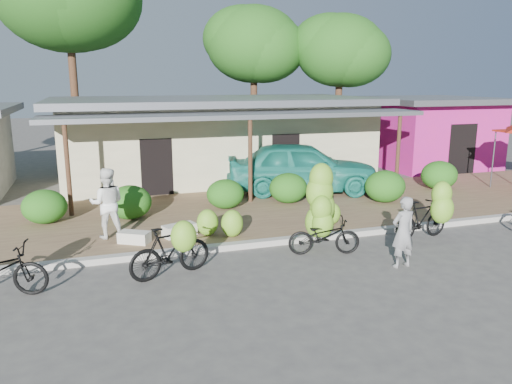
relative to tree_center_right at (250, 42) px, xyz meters
The scene contains 24 objects.
ground 17.96m from the tree_center_right, 101.27° to the right, with size 100.00×100.00×0.00m, color #4D4A47.
sidewalk 13.44m from the tree_center_right, 105.91° to the right, with size 60.00×6.00×0.12m, color olive.
curb 16.10m from the tree_center_right, 102.76° to the right, with size 60.00×0.25×0.15m, color #A8A399.
shop_main 7.83m from the tree_center_right, 120.22° to the right, with size 13.00×8.50×3.35m.
shop_pink 10.09m from the tree_center_right, 38.04° to the right, with size 6.00×6.00×3.25m.
tree_center_right is the anchor object (origin of this frame).
tree_near_right 4.49m from the tree_center_right, 26.57° to the right, with size 4.74×4.58×7.38m.
hedge_0 15.66m from the tree_center_right, 130.62° to the right, with size 1.23×1.11×0.96m, color #276216.
hedge_1 14.58m from the tree_center_right, 122.42° to the right, with size 1.26×1.14×0.99m, color #276216.
hedge_2 13.10m from the tree_center_right, 111.25° to the right, with size 1.18×1.06×0.92m, color #276216.
hedge_3 12.49m from the tree_center_right, 101.17° to the right, with size 1.26×1.14×0.99m, color #276216.
hedge_4 13.13m from the tree_center_right, 85.80° to the right, with size 1.35×1.21×1.05m, color #276216.
hedge_5 12.71m from the tree_center_right, 70.38° to the right, with size 1.34×1.21×1.05m, color #276216.
bike_left 18.11m from the tree_center_right, 112.96° to the right, with size 1.91×1.36×1.37m.
bike_center 16.46m from the tree_center_right, 101.16° to the right, with size 1.80×1.33×2.12m.
bike_right 16.42m from the tree_center_right, 90.55° to the right, with size 1.78×1.26×1.65m.
loose_banana_a 15.77m from the tree_center_right, 111.81° to the right, with size 0.56×0.48×0.70m, color #80BC2F.
loose_banana_b 15.83m from the tree_center_right, 109.31° to the right, with size 0.57×0.48×0.71m, color #80BC2F.
loose_banana_c 14.96m from the tree_center_right, 98.01° to the right, with size 0.48×0.41×0.60m, color #80BC2F.
sack_near 15.90m from the tree_center_right, 114.61° to the right, with size 0.85×0.40×0.30m, color silver.
sack_far 16.58m from the tree_center_right, 118.17° to the right, with size 0.75×0.38×0.28m, color silver.
vendor 17.78m from the tree_center_right, 96.11° to the right, with size 0.59×0.38×1.61m, color gray.
bystander 16.06m from the tree_center_right, 121.24° to the right, with size 0.88×0.68×1.80m, color white.
teal_van 10.97m from the tree_center_right, 96.66° to the right, with size 2.15×5.35×1.82m, color #1B7C6C.
Camera 1 is at (-4.86, -9.26, 4.08)m, focal length 35.00 mm.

